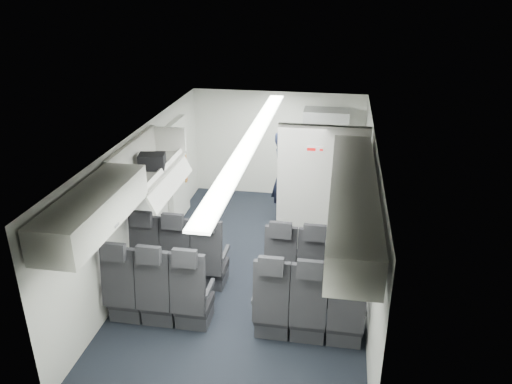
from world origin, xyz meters
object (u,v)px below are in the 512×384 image
(carry_on_bag, at_px, (152,161))
(boarding_door, at_px, (178,171))
(seat_row_mid, at_px, (232,303))
(flight_attendant, at_px, (284,177))
(seat_row_front, at_px, (245,266))
(galley_unit, at_px, (324,158))

(carry_on_bag, bearing_deg, boarding_door, 86.73)
(seat_row_mid, xyz_separation_m, flight_attendant, (0.27, 3.23, 0.46))
(seat_row_mid, distance_m, carry_on_bag, 2.30)
(boarding_door, bearing_deg, seat_row_front, -51.84)
(seat_row_front, relative_size, carry_on_bag, 9.18)
(flight_attendant, bearing_deg, seat_row_front, 149.89)
(galley_unit, bearing_deg, seat_row_mid, -102.88)
(seat_row_mid, distance_m, flight_attendant, 3.27)
(galley_unit, height_order, flight_attendant, galley_unit)
(seat_row_mid, height_order, boarding_door, boarding_door)
(seat_row_front, distance_m, boarding_door, 2.71)
(boarding_door, bearing_deg, carry_on_bag, -81.95)
(flight_attendant, bearing_deg, carry_on_bag, 117.15)
(boarding_door, height_order, carry_on_bag, carry_on_bag)
(flight_attendant, xyz_separation_m, carry_on_bag, (-1.66, -2.02, 0.93))
(galley_unit, bearing_deg, boarding_door, -155.72)
(seat_row_front, bearing_deg, flight_attendant, 83.37)
(seat_row_front, height_order, flight_attendant, flight_attendant)
(galley_unit, distance_m, boarding_door, 2.84)
(seat_row_mid, relative_size, carry_on_bag, 9.18)
(seat_row_mid, xyz_separation_m, boarding_door, (-1.64, 2.99, 0.55))
(seat_row_mid, bearing_deg, boarding_door, 118.77)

